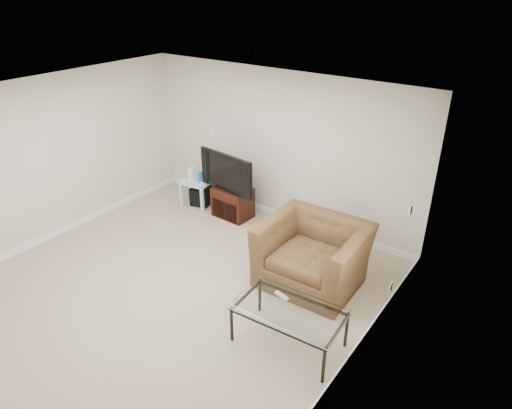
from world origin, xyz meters
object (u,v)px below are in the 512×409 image
Objects in this scene: recliner at (313,245)px; subwoofer at (201,196)px; side_table at (199,192)px; coffee_table at (289,327)px; television at (231,171)px; tv_stand at (233,202)px.

subwoofer is at bearing 161.03° from recliner.
recliner is (2.81, -0.85, 0.34)m from side_table.
side_table is at bearing -139.91° from subwoofer.
recliner is 1.29m from coffee_table.
television is 1.02m from subwoofer.
subwoofer is at bearing -179.69° from tv_stand.
side_table reaches higher than coffee_table.
tv_stand is 1.95× the size of subwoofer.
coffee_table is (3.18, -2.04, -0.00)m from side_table.
television reaches higher than coffee_table.
subwoofer is (-0.75, 0.03, -0.10)m from tv_stand.
tv_stand is at bearing 155.80° from recliner.
side_table is at bearing -175.28° from television.
tv_stand is 3.15m from coffee_table.
television reaches higher than side_table.
tv_stand is 0.52× the size of coffee_table.
tv_stand reaches higher than coffee_table.
television is 0.99m from side_table.
tv_stand is at bearing -1.99° from subwoofer.
tv_stand reaches higher than side_table.
subwoofer is at bearing 146.82° from coffee_table.
subwoofer is 2.94m from recliner.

